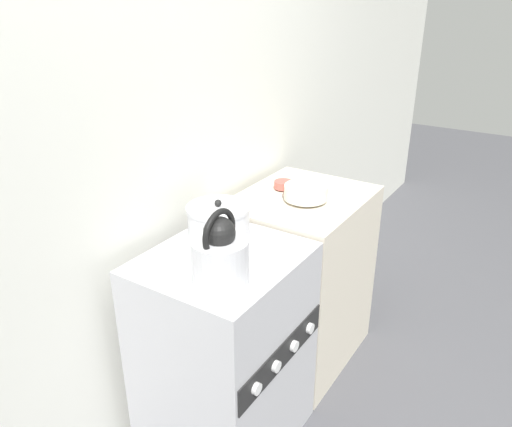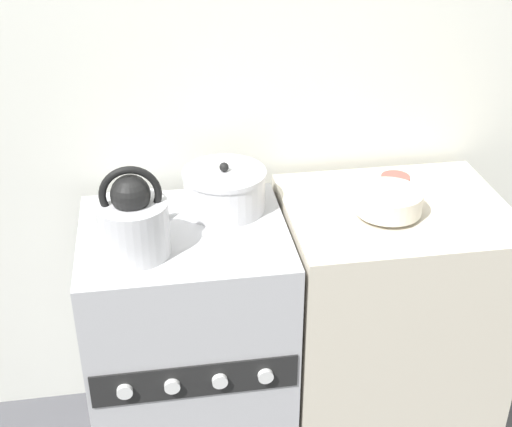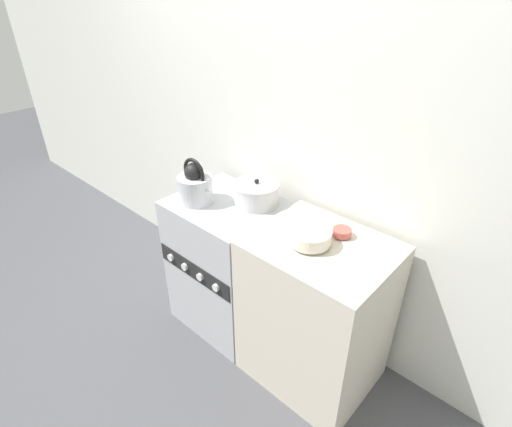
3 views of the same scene
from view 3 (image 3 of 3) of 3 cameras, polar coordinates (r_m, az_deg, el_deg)
The scene contains 8 objects.
ground_plane at distance 2.67m, azimuth -7.90°, elevation -17.10°, with size 12.00×12.00×0.00m, color #4C4C51.
wall_back at distance 2.34m, azimuth 1.66°, elevation 12.87°, with size 7.00×0.06×2.50m.
stove at distance 2.50m, azimuth -4.05°, elevation -7.19°, with size 0.60×0.55×0.87m.
counter at distance 2.19m, azimuth 8.47°, elevation -13.89°, with size 0.67×0.55×0.89m.
kettle at distance 2.24m, azimuth -8.66°, elevation 4.00°, with size 0.24×0.19×0.26m.
cooking_pot at distance 2.21m, azimuth 0.09°, elevation 2.89°, with size 0.25×0.25×0.15m.
enamel_bowl at distance 1.87m, azimuth 7.74°, elevation -3.30°, with size 0.20×0.20×0.08m.
small_ceramic_bowl at distance 1.97m, azimuth 12.19°, elevation -2.62°, with size 0.09×0.09×0.04m.
Camera 3 is at (1.44, -1.07, 1.98)m, focal length 28.00 mm.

